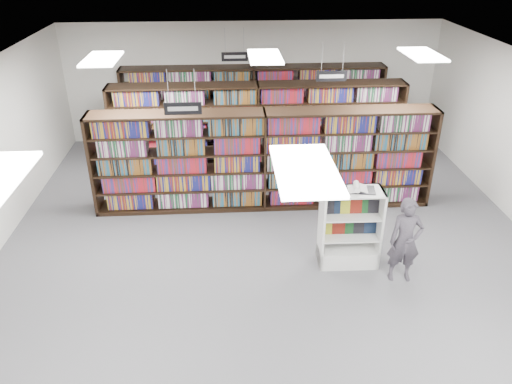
{
  "coord_description": "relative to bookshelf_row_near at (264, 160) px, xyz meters",
  "views": [
    {
      "loc": [
        -0.76,
        -7.38,
        5.22
      ],
      "look_at": [
        -0.26,
        0.5,
        1.1
      ],
      "focal_mm": 35.0,
      "sensor_mm": 36.0,
      "label": 1
    }
  ],
  "objects": [
    {
      "name": "floor",
      "position": [
        0.0,
        -2.0,
        -1.05
      ],
      "size": [
        12.0,
        12.0,
        0.0
      ],
      "primitive_type": "plane",
      "color": "#49484D",
      "rests_on": "ground"
    },
    {
      "name": "ceiling",
      "position": [
        0.0,
        -2.0,
        2.15
      ],
      "size": [
        10.0,
        12.0,
        0.1
      ],
      "primitive_type": "cube",
      "color": "white",
      "rests_on": "wall_back"
    },
    {
      "name": "wall_back",
      "position": [
        0.0,
        4.0,
        0.55
      ],
      "size": [
        10.0,
        0.1,
        3.2
      ],
      "primitive_type": "cube",
      "color": "white",
      "rests_on": "ground"
    },
    {
      "name": "bookshelf_row_near",
      "position": [
        0.0,
        0.0,
        0.0
      ],
      "size": [
        7.0,
        0.6,
        2.1
      ],
      "color": "black",
      "rests_on": "floor"
    },
    {
      "name": "bookshelf_row_mid",
      "position": [
        0.0,
        2.0,
        0.0
      ],
      "size": [
        7.0,
        0.6,
        2.1
      ],
      "color": "black",
      "rests_on": "floor"
    },
    {
      "name": "bookshelf_row_far",
      "position": [
        0.0,
        3.7,
        0.0
      ],
      "size": [
        7.0,
        0.6,
        2.1
      ],
      "color": "black",
      "rests_on": "floor"
    },
    {
      "name": "aisle_sign_left",
      "position": [
        -1.5,
        -1.0,
        1.48
      ],
      "size": [
        0.65,
        0.02,
        0.8
      ],
      "color": "#B2B2B7",
      "rests_on": "ceiling"
    },
    {
      "name": "aisle_sign_right",
      "position": [
        1.5,
        1.0,
        1.48
      ],
      "size": [
        0.65,
        0.02,
        0.8
      ],
      "color": "#B2B2B7",
      "rests_on": "ceiling"
    },
    {
      "name": "aisle_sign_center",
      "position": [
        -0.5,
        3.0,
        1.48
      ],
      "size": [
        0.65,
        0.02,
        0.8
      ],
      "color": "#B2B2B7",
      "rests_on": "ceiling"
    },
    {
      "name": "troffer_front_center",
      "position": [
        0.0,
        -5.0,
        2.11
      ],
      "size": [
        0.6,
        1.2,
        0.04
      ],
      "primitive_type": "cube",
      "color": "white",
      "rests_on": "ceiling"
    },
    {
      "name": "troffer_back_left",
      "position": [
        -3.0,
        0.0,
        2.11
      ],
      "size": [
        0.6,
        1.2,
        0.04
      ],
      "primitive_type": "cube",
      "color": "white",
      "rests_on": "ceiling"
    },
    {
      "name": "troffer_back_center",
      "position": [
        0.0,
        0.0,
        2.11
      ],
      "size": [
        0.6,
        1.2,
        0.04
      ],
      "primitive_type": "cube",
      "color": "white",
      "rests_on": "ceiling"
    },
    {
      "name": "troffer_back_right",
      "position": [
        3.0,
        0.0,
        2.11
      ],
      "size": [
        0.6,
        1.2,
        0.04
      ],
      "primitive_type": "cube",
      "color": "white",
      "rests_on": "ceiling"
    },
    {
      "name": "endcap_display",
      "position": [
        1.31,
        -2.16,
        -0.56
      ],
      "size": [
        1.03,
        0.53,
        1.43
      ],
      "rotation": [
        0.0,
        0.0,
        -0.02
      ],
      "color": "white",
      "rests_on": "floor"
    },
    {
      "name": "open_book",
      "position": [
        1.37,
        -2.17,
        0.42
      ],
      "size": [
        0.61,
        0.41,
        0.13
      ],
      "rotation": [
        0.0,
        0.0,
        -0.16
      ],
      "color": "black",
      "rests_on": "endcap_display"
    },
    {
      "name": "shopper",
      "position": [
        2.11,
        -2.7,
        -0.3
      ],
      "size": [
        0.57,
        0.39,
        1.5
      ],
      "primitive_type": "imported",
      "rotation": [
        0.0,
        0.0,
        -0.06
      ],
      "color": "#47424B",
      "rests_on": "floor"
    }
  ]
}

